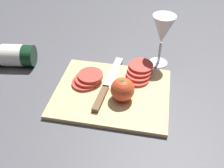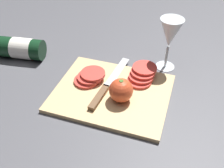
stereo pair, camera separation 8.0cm
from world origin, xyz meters
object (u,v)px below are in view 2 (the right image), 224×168
(tomato_slice_stack_far, at_px, (142,74))
(wine_bottle, at_px, (17,48))
(tomato_slice_stack_near, at_px, (90,77))
(knife, at_px, (104,91))
(wine_glass, at_px, (170,35))
(whole_tomato, at_px, (121,90))

(tomato_slice_stack_far, bearing_deg, wine_bottle, -0.05)
(tomato_slice_stack_near, bearing_deg, knife, 147.58)
(wine_bottle, xyz_separation_m, knife, (-0.38, 0.10, -0.02))
(tomato_slice_stack_far, bearing_deg, tomato_slice_stack_near, 21.35)
(wine_glass, distance_m, knife, 0.29)
(wine_glass, height_order, tomato_slice_stack_near, wine_glass)
(wine_glass, distance_m, tomato_slice_stack_far, 0.16)
(tomato_slice_stack_near, relative_size, tomato_slice_stack_far, 0.85)
(wine_bottle, relative_size, tomato_slice_stack_near, 2.95)
(wine_bottle, xyz_separation_m, tomato_slice_stack_near, (-0.32, 0.06, -0.01))
(knife, relative_size, tomato_slice_stack_near, 2.84)
(wine_bottle, distance_m, wine_glass, 0.56)
(wine_glass, bearing_deg, knife, 53.50)
(wine_glass, distance_m, whole_tomato, 0.26)
(knife, relative_size, tomato_slice_stack_far, 2.42)
(whole_tomato, relative_size, tomato_slice_stack_far, 0.62)
(wine_bottle, distance_m, tomato_slice_stack_near, 0.32)
(whole_tomato, xyz_separation_m, tomato_slice_stack_far, (-0.04, -0.12, -0.02))
(knife, bearing_deg, whole_tomato, -98.24)
(tomato_slice_stack_far, bearing_deg, wine_glass, -118.69)
(wine_glass, height_order, whole_tomato, wine_glass)
(wine_glass, height_order, tomato_slice_stack_far, wine_glass)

